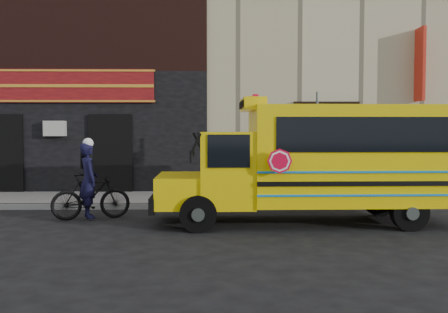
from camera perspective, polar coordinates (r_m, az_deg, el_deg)
name	(u,v)px	position (r m, az deg, el deg)	size (l,w,h in m)	color
ground	(203,227)	(11.43, -2.38, -8.02)	(120.00, 120.00, 0.00)	black
curb	(205,206)	(13.98, -2.13, -5.68)	(40.00, 0.20, 0.15)	gray
sidewalk	(206,199)	(15.47, -2.02, -4.85)	(40.00, 3.00, 0.15)	slate
building	(208,39)	(22.03, -1.87, 13.30)	(20.00, 10.70, 12.00)	tan
school_bus	(320,159)	(11.89, 10.86, -0.31)	(6.94, 2.49, 2.92)	black
sign_pole	(317,145)	(13.94, 10.60, 1.29)	(0.12, 0.27, 3.24)	#474F4B
bicycle	(91,196)	(12.70, -14.97, -4.42)	(0.53, 1.89, 1.14)	black
cyclist	(89,182)	(12.63, -15.22, -2.85)	(0.67, 0.44, 1.84)	black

